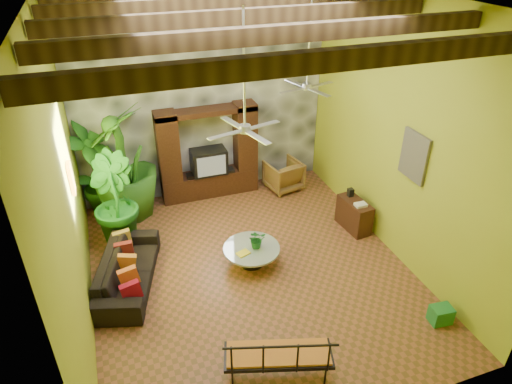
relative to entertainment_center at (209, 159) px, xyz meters
name	(u,v)px	position (x,y,z in m)	size (l,w,h in m)	color
ground	(250,269)	(0.00, -3.14, -0.97)	(7.00, 7.00, 0.00)	brown
ceiling	(248,0)	(0.00, -3.14, 4.03)	(6.00, 7.00, 0.02)	silver
back_wall	(201,94)	(0.00, 0.36, 1.53)	(6.00, 0.02, 5.00)	#A5AC27
left_wall	(63,186)	(-3.00, -3.14, 1.53)	(0.02, 7.00, 5.00)	#A5AC27
right_wall	(398,133)	(3.00, -3.14, 1.53)	(0.02, 7.00, 5.00)	#A5AC27
stone_accent_wall	(202,95)	(0.00, 0.30, 1.53)	(5.98, 0.10, 4.98)	#3D3F46
ceiling_beams	(248,16)	(0.00, -3.14, 3.81)	(5.95, 5.36, 0.22)	#382611
entertainment_center	(209,159)	(0.00, 0.00, 0.00)	(2.40, 0.55, 2.30)	black
ceiling_fan_front	(245,116)	(-0.20, -3.54, 2.44)	(1.28, 1.28, 1.86)	silver
ceiling_fan_back	(307,76)	(1.60, -1.94, 2.44)	(1.28, 1.28, 1.86)	silver
wall_art_mask	(71,178)	(-2.96, -2.14, 1.13)	(0.06, 0.32, 0.55)	yellow
wall_art_painting	(414,156)	(2.96, -3.74, 1.33)	(0.06, 0.70, 0.90)	#215A7A
sofa	(128,270)	(-2.30, -2.75, -0.64)	(2.25, 0.88, 0.66)	black
wicker_armchair	(283,175)	(1.85, -0.36, -0.58)	(0.82, 0.84, 0.77)	brown
tall_plant_a	(94,170)	(-2.64, -0.01, 0.19)	(1.21, 0.82, 2.30)	#1D5A17
tall_plant_b	(113,202)	(-2.36, -1.33, 0.05)	(1.12, 0.90, 2.03)	#1A641F
tall_plant_c	(123,163)	(-2.00, -0.24, 0.36)	(1.49, 1.49, 2.66)	#2F6C1C
coffee_table	(252,253)	(0.09, -2.97, -0.71)	(1.13, 1.13, 0.40)	black
centerpiece_plant	(257,239)	(0.19, -2.99, -0.38)	(0.34, 0.29, 0.38)	#17591C
yellow_tray	(243,253)	(-0.13, -3.10, -0.55)	(0.25, 0.18, 0.03)	yellow
iron_bench	(280,355)	(-0.40, -5.69, -0.43)	(1.69, 1.03, 0.57)	black
side_console	(354,215)	(2.65, -2.54, -0.62)	(0.39, 0.87, 0.70)	#382011
green_bin	(441,315)	(2.65, -5.53, -0.81)	(0.36, 0.27, 0.32)	#217B36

